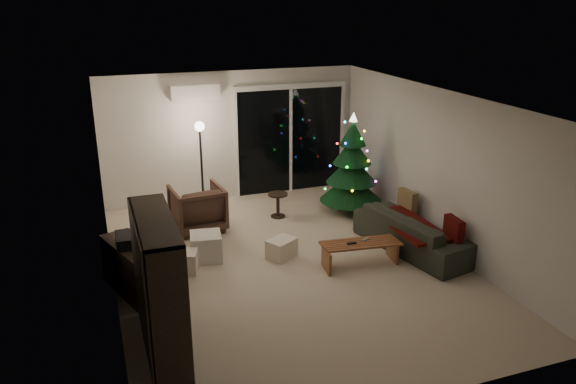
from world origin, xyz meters
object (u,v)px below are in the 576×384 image
at_px(christmas_tree, 352,163).
at_px(media_cabinet, 133,268).
at_px(sofa, 414,232).
at_px(armchair, 197,208).
at_px(coffee_table, 360,254).
at_px(bookshelf, 141,288).

bearing_deg(christmas_tree, media_cabinet, -156.51).
xyz_separation_m(media_cabinet, christmas_tree, (4.11, 1.78, 0.58)).
bearing_deg(sofa, armchair, 45.88).
distance_m(sofa, coffee_table, 1.06).
relative_size(armchair, sofa, 0.41).
bearing_deg(armchair, bookshelf, 63.96).
bearing_deg(sofa, media_cabinet, 77.24).
relative_size(bookshelf, coffee_table, 1.37).
relative_size(bookshelf, christmas_tree, 0.85).
height_order(media_cabinet, armchair, armchair).
relative_size(bookshelf, sofa, 0.76).
distance_m(armchair, coffee_table, 2.97).
height_order(armchair, sofa, armchair).
height_order(media_cabinet, christmas_tree, christmas_tree).
xyz_separation_m(bookshelf, coffee_table, (3.26, 1.11, -0.61)).
height_order(sofa, christmas_tree, christmas_tree).
height_order(sofa, coffee_table, sofa).
xyz_separation_m(bookshelf, media_cabinet, (0.00, 1.42, -0.44)).
relative_size(armchair, coffee_table, 0.74).
relative_size(media_cabinet, armchair, 1.31).
bearing_deg(media_cabinet, armchair, 36.83).
distance_m(media_cabinet, armchair, 2.24).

